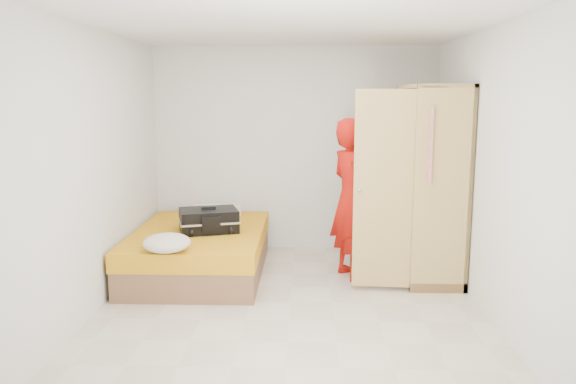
{
  "coord_description": "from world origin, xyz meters",
  "views": [
    {
      "loc": [
        0.14,
        -5.2,
        1.99
      ],
      "look_at": [
        -0.04,
        0.52,
        1.0
      ],
      "focal_mm": 35.0,
      "sensor_mm": 36.0,
      "label": 1
    }
  ],
  "objects_px": {
    "suitcase": "(209,220)",
    "round_cushion": "(167,243)",
    "bed": "(200,251)",
    "wardrobe": "(426,188)",
    "person": "(351,199)"
  },
  "relations": [
    {
      "from": "wardrobe",
      "to": "suitcase",
      "type": "height_order",
      "value": "wardrobe"
    },
    {
      "from": "bed",
      "to": "person",
      "type": "height_order",
      "value": "person"
    },
    {
      "from": "person",
      "to": "wardrobe",
      "type": "bearing_deg",
      "value": -111.32
    },
    {
      "from": "wardrobe",
      "to": "person",
      "type": "height_order",
      "value": "wardrobe"
    },
    {
      "from": "bed",
      "to": "round_cushion",
      "type": "distance_m",
      "value": 0.97
    },
    {
      "from": "round_cushion",
      "to": "suitcase",
      "type": "bearing_deg",
      "value": 72.57
    },
    {
      "from": "round_cushion",
      "to": "bed",
      "type": "bearing_deg",
      "value": 81.02
    },
    {
      "from": "round_cushion",
      "to": "wardrobe",
      "type": "bearing_deg",
      "value": 18.0
    },
    {
      "from": "suitcase",
      "to": "round_cushion",
      "type": "relative_size",
      "value": 1.63
    },
    {
      "from": "wardrobe",
      "to": "person",
      "type": "distance_m",
      "value": 0.82
    },
    {
      "from": "wardrobe",
      "to": "bed",
      "type": "bearing_deg",
      "value": 179.06
    },
    {
      "from": "suitcase",
      "to": "round_cushion",
      "type": "bearing_deg",
      "value": -124.1
    },
    {
      "from": "wardrobe",
      "to": "round_cushion",
      "type": "relative_size",
      "value": 4.58
    },
    {
      "from": "wardrobe",
      "to": "person",
      "type": "relative_size",
      "value": 1.2
    },
    {
      "from": "suitcase",
      "to": "bed",
      "type": "bearing_deg",
      "value": 133.59
    }
  ]
}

